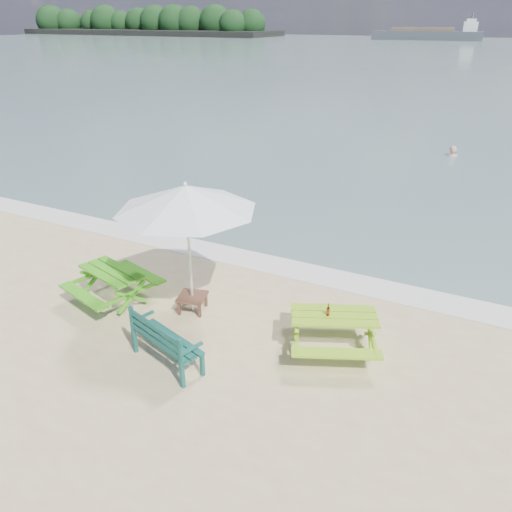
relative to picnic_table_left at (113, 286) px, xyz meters
The scene contains 10 objects.
sea 83.43m from the picnic_table_left, 88.16° to the left, with size 300.00×300.00×0.00m, color slate.
foam_strip 4.02m from the picnic_table_left, 48.17° to the left, with size 22.00×0.90×0.01m, color silver.
island_headland 175.15m from the picnic_table_left, 127.80° to the left, with size 90.00×22.00×7.60m.
picnic_table_left is the anchor object (origin of this frame).
picnic_table_right 4.62m from the picnic_table_left, ahead, with size 2.01×2.10×0.71m.
park_bench 2.55m from the picnic_table_left, 28.44° to the right, with size 1.52×0.89×0.89m.
side_table 1.73m from the picnic_table_left, 13.64° to the left, with size 0.65×0.65×0.35m.
patio_umbrella 2.68m from the picnic_table_left, 13.64° to the left, with size 3.24×3.24×2.63m.
beer_bottle 4.54m from the picnic_table_left, ahead, with size 0.06×0.06×0.23m.
swimmer 16.53m from the picnic_table_left, 73.65° to the left, with size 0.67×0.49×1.73m.
Camera 1 is at (4.03, -5.08, 5.35)m, focal length 35.00 mm.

